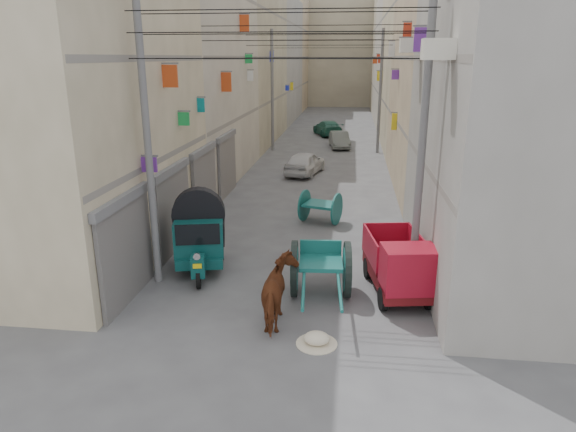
% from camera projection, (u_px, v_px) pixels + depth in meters
% --- Properties ---
extents(building_row_left, '(8.00, 62.00, 14.00)m').
position_uv_depth(building_row_left, '(228.00, 54.00, 40.20)').
color(building_row_left, beige).
rests_on(building_row_left, ground).
extents(building_row_right, '(8.00, 62.00, 14.00)m').
position_uv_depth(building_row_right, '(438.00, 54.00, 38.32)').
color(building_row_right, gray).
rests_on(building_row_right, ground).
extents(end_cap_building, '(22.00, 10.00, 13.00)m').
position_uv_depth(end_cap_building, '(341.00, 55.00, 69.45)').
color(end_cap_building, '#B1A78B').
rests_on(end_cap_building, ground).
extents(shutters_left, '(0.18, 14.40, 2.88)m').
position_uv_depth(shutters_left, '(191.00, 193.00, 18.69)').
color(shutters_left, '#4E4E53').
rests_on(shutters_left, ground).
extents(signboards, '(8.22, 40.52, 5.67)m').
position_uv_depth(signboards, '(319.00, 110.00, 28.34)').
color(signboards, '#B62E18').
rests_on(signboards, ground).
extents(ac_units, '(0.70, 6.55, 3.35)m').
position_uv_depth(ac_units, '(426.00, 9.00, 13.47)').
color(ac_units, beige).
rests_on(ac_units, ground).
extents(utility_poles, '(7.40, 22.20, 8.00)m').
position_uv_depth(utility_poles, '(313.00, 107.00, 23.76)').
color(utility_poles, '#5F5F62').
rests_on(utility_poles, ground).
extents(overhead_cables, '(7.40, 22.52, 1.12)m').
position_uv_depth(overhead_cables, '(309.00, 43.00, 20.47)').
color(overhead_cables, black).
rests_on(overhead_cables, ground).
extents(auto_rickshaw, '(1.99, 2.86, 1.94)m').
position_uv_depth(auto_rickshaw, '(200.00, 234.00, 15.46)').
color(auto_rickshaw, black).
rests_on(auto_rickshaw, ground).
extents(tonga_cart, '(1.69, 3.47, 1.53)m').
position_uv_depth(tonga_cart, '(321.00, 268.00, 13.82)').
color(tonga_cart, black).
rests_on(tonga_cart, ground).
extents(mini_truck, '(1.85, 3.24, 1.72)m').
position_uv_depth(mini_truck, '(401.00, 270.00, 13.64)').
color(mini_truck, black).
rests_on(mini_truck, ground).
extents(second_cart, '(1.73, 1.62, 1.25)m').
position_uv_depth(second_cart, '(320.00, 206.00, 20.00)').
color(second_cart, '#135752').
rests_on(second_cart, ground).
extents(feed_sack, '(0.59, 0.47, 0.29)m').
position_uv_depth(feed_sack, '(317.00, 338.00, 11.61)').
color(feed_sack, beige).
rests_on(feed_sack, ground).
extents(horse, '(1.01, 1.95, 1.59)m').
position_uv_depth(horse, '(280.00, 293.00, 12.37)').
color(horse, maroon).
rests_on(horse, ground).
extents(distant_car_white, '(2.26, 3.98, 1.28)m').
position_uv_depth(distant_car_white, '(305.00, 163.00, 28.36)').
color(distant_car_white, silver).
rests_on(distant_car_white, ground).
extents(distant_car_grey, '(1.68, 3.62, 1.15)m').
position_uv_depth(distant_car_grey, '(339.00, 140.00, 36.63)').
color(distant_car_grey, '#5B615D').
rests_on(distant_car_grey, ground).
extents(distant_car_green, '(2.89, 4.50, 1.21)m').
position_uv_depth(distant_car_green, '(328.00, 128.00, 42.49)').
color(distant_car_green, '#22634F').
rests_on(distant_car_green, ground).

